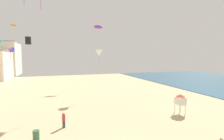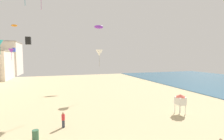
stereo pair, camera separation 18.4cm
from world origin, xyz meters
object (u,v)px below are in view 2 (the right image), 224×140
object	(u,v)px
kite_white_delta	(99,53)
kite_black_box	(28,41)
kite_orange_parafoil	(14,26)
kite_purple_parafoil	(99,27)
lifeguard_stand	(180,100)
kite_purple_delta	(11,51)
kite_cyan_delta_2	(0,43)
kite_blue_box	(14,50)
beach_trash_bin	(35,135)
kite_flyer	(63,119)

from	to	relation	value
kite_white_delta	kite_black_box	bearing A→B (deg)	-141.75
kite_black_box	kite_orange_parafoil	bearing A→B (deg)	105.52
kite_black_box	kite_purple_parafoil	xyz separation A→B (m)	(13.73, 21.43, 6.04)
kite_white_delta	lifeguard_stand	bearing A→B (deg)	-58.92
kite_purple_delta	kite_cyan_delta_2	bearing A→B (deg)	-83.35
kite_blue_box	kite_orange_parafoil	world-z (taller)	kite_orange_parafoil
beach_trash_bin	kite_orange_parafoil	xyz separation A→B (m)	(-6.97, 26.82, 14.00)
kite_white_delta	kite_orange_parafoil	world-z (taller)	kite_orange_parafoil
kite_black_box	kite_cyan_delta_2	distance (m)	10.54
kite_purple_parafoil	kite_cyan_delta_2	world-z (taller)	kite_purple_parafoil
kite_flyer	kite_blue_box	bearing A→B (deg)	-134.49
kite_flyer	kite_purple_parafoil	bearing A→B (deg)	-175.95
beach_trash_bin	kite_blue_box	bearing A→B (deg)	104.63
kite_orange_parafoil	kite_purple_delta	bearing A→B (deg)	128.67
kite_purple_parafoil	lifeguard_stand	bearing A→B (deg)	-80.06
kite_flyer	kite_cyan_delta_2	xyz separation A→B (m)	(-9.01, 12.96, 8.75)
kite_flyer	beach_trash_bin	size ratio (longest dim) A/B	1.82
kite_flyer	kite_purple_parafoil	size ratio (longest dim) A/B	0.69
kite_flyer	kite_black_box	bearing A→B (deg)	-111.63
beach_trash_bin	kite_orange_parafoil	bearing A→B (deg)	104.57
beach_trash_bin	kite_purple_delta	xyz separation A→B (m)	(-8.12, 28.25, 8.40)
kite_purple_parafoil	kite_cyan_delta_2	distance (m)	23.50
kite_black_box	kite_purple_parafoil	distance (m)	26.16
lifeguard_stand	kite_white_delta	world-z (taller)	kite_white_delta
kite_black_box	kite_white_delta	size ratio (longest dim) A/B	0.28
lifeguard_stand	kite_orange_parafoil	size ratio (longest dim) A/B	1.98
kite_orange_parafoil	beach_trash_bin	bearing A→B (deg)	-75.43
kite_blue_box	kite_purple_delta	world-z (taller)	kite_blue_box
kite_purple_delta	kite_cyan_delta_2	distance (m)	13.49
beach_trash_bin	kite_white_delta	distance (m)	18.72
kite_black_box	kite_purple_delta	distance (m)	23.48
lifeguard_stand	kite_cyan_delta_2	size ratio (longest dim) A/B	1.12
kite_purple_parafoil	kite_orange_parafoil	world-z (taller)	kite_purple_parafoil
lifeguard_stand	kite_purple_delta	size ratio (longest dim) A/B	0.95
kite_cyan_delta_2	beach_trash_bin	bearing A→B (deg)	-66.20
lifeguard_stand	kite_black_box	world-z (taller)	kite_black_box
kite_flyer	kite_white_delta	xyz separation A→B (m)	(7.00, 12.28, 7.24)
kite_white_delta	kite_blue_box	bearing A→B (deg)	134.49
kite_orange_parafoil	kite_cyan_delta_2	size ratio (longest dim) A/B	0.56
kite_black_box	kite_orange_parafoil	xyz separation A→B (m)	(-5.82, 20.98, 5.16)
kite_purple_parafoil	kite_purple_delta	bearing A→B (deg)	177.29
kite_black_box	kite_blue_box	distance (m)	27.59
lifeguard_stand	kite_white_delta	xyz separation A→B (m)	(-7.64, 12.68, 6.32)
kite_cyan_delta_2	kite_orange_parafoil	bearing A→B (deg)	91.97
kite_orange_parafoil	kite_flyer	bearing A→B (deg)	-69.27
kite_blue_box	kite_white_delta	size ratio (longest dim) A/B	0.33
kite_orange_parafoil	lifeguard_stand	bearing A→B (deg)	-46.43
kite_purple_parafoil	kite_flyer	bearing A→B (deg)	-111.78
kite_flyer	kite_orange_parafoil	size ratio (longest dim) A/B	1.28
kite_black_box	lifeguard_stand	bearing A→B (deg)	-13.32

